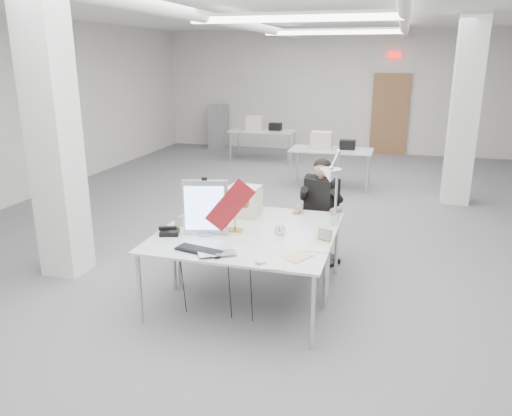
{
  "coord_description": "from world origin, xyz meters",
  "views": [
    {
      "loc": [
        1.43,
        -6.78,
        2.5
      ],
      "look_at": [
        0.07,
        -2.0,
        1.0
      ],
      "focal_mm": 35.0,
      "sensor_mm": 36.0,
      "label": 1
    }
  ],
  "objects_px": {
    "beige_monitor": "(244,201)",
    "architect_lamp": "(334,187)",
    "office_chair": "(321,222)",
    "laptop": "(218,256)",
    "desk_phone": "(170,232)",
    "monitor": "(205,208)",
    "desk_main": "(235,247)",
    "seated_person": "(321,195)",
    "bankers_lamp": "(235,215)"
  },
  "relations": [
    {
      "from": "laptop",
      "to": "architect_lamp",
      "type": "bearing_deg",
      "value": 18.58
    },
    {
      "from": "bankers_lamp",
      "to": "beige_monitor",
      "type": "relative_size",
      "value": 0.97
    },
    {
      "from": "seated_person",
      "to": "beige_monitor",
      "type": "bearing_deg",
      "value": -119.67
    },
    {
      "from": "bankers_lamp",
      "to": "desk_main",
      "type": "bearing_deg",
      "value": -77.67
    },
    {
      "from": "laptop",
      "to": "office_chair",
      "type": "bearing_deg",
      "value": 42.67
    },
    {
      "from": "seated_person",
      "to": "monitor",
      "type": "xyz_separation_m",
      "value": [
        -0.98,
        -1.33,
        0.14
      ]
    },
    {
      "from": "laptop",
      "to": "bankers_lamp",
      "type": "relative_size",
      "value": 1.02
    },
    {
      "from": "bankers_lamp",
      "to": "beige_monitor",
      "type": "bearing_deg",
      "value": 92.34
    },
    {
      "from": "architect_lamp",
      "to": "seated_person",
      "type": "bearing_deg",
      "value": 117.69
    },
    {
      "from": "seated_person",
      "to": "laptop",
      "type": "relative_size",
      "value": 2.3
    },
    {
      "from": "desk_main",
      "to": "bankers_lamp",
      "type": "bearing_deg",
      "value": 107.71
    },
    {
      "from": "seated_person",
      "to": "bankers_lamp",
      "type": "height_order",
      "value": "seated_person"
    },
    {
      "from": "bankers_lamp",
      "to": "beige_monitor",
      "type": "height_order",
      "value": "bankers_lamp"
    },
    {
      "from": "office_chair",
      "to": "beige_monitor",
      "type": "xyz_separation_m",
      "value": [
        -0.8,
        -0.66,
        0.39
      ]
    },
    {
      "from": "office_chair",
      "to": "monitor",
      "type": "relative_size",
      "value": 1.86
    },
    {
      "from": "office_chair",
      "to": "desk_phone",
      "type": "height_order",
      "value": "office_chair"
    },
    {
      "from": "beige_monitor",
      "to": "architect_lamp",
      "type": "relative_size",
      "value": 0.37
    },
    {
      "from": "desk_main",
      "to": "monitor",
      "type": "bearing_deg",
      "value": 148.9
    },
    {
      "from": "bankers_lamp",
      "to": "monitor",
      "type": "bearing_deg",
      "value": -150.37
    },
    {
      "from": "desk_phone",
      "to": "architect_lamp",
      "type": "relative_size",
      "value": 0.2
    },
    {
      "from": "desk_main",
      "to": "desk_phone",
      "type": "relative_size",
      "value": 9.4
    },
    {
      "from": "seated_person",
      "to": "monitor",
      "type": "relative_size",
      "value": 1.41
    },
    {
      "from": "seated_person",
      "to": "monitor",
      "type": "height_order",
      "value": "monitor"
    },
    {
      "from": "office_chair",
      "to": "beige_monitor",
      "type": "bearing_deg",
      "value": -117.46
    },
    {
      "from": "seated_person",
      "to": "bankers_lamp",
      "type": "relative_size",
      "value": 2.35
    },
    {
      "from": "bankers_lamp",
      "to": "desk_phone",
      "type": "relative_size",
      "value": 1.78
    },
    {
      "from": "monitor",
      "to": "laptop",
      "type": "relative_size",
      "value": 1.63
    },
    {
      "from": "laptop",
      "to": "beige_monitor",
      "type": "bearing_deg",
      "value": 67.95
    },
    {
      "from": "seated_person",
      "to": "bankers_lamp",
      "type": "bearing_deg",
      "value": -99.12
    },
    {
      "from": "desk_main",
      "to": "laptop",
      "type": "height_order",
      "value": "laptop"
    },
    {
      "from": "beige_monitor",
      "to": "bankers_lamp",
      "type": "bearing_deg",
      "value": -78.65
    },
    {
      "from": "office_chair",
      "to": "bankers_lamp",
      "type": "height_order",
      "value": "bankers_lamp"
    },
    {
      "from": "desk_phone",
      "to": "beige_monitor",
      "type": "xyz_separation_m",
      "value": [
        0.54,
        0.83,
        0.14
      ]
    },
    {
      "from": "desk_main",
      "to": "laptop",
      "type": "bearing_deg",
      "value": -98.42
    },
    {
      "from": "bankers_lamp",
      "to": "laptop",
      "type": "bearing_deg",
      "value": -89.01
    },
    {
      "from": "laptop",
      "to": "seated_person",
      "type": "bearing_deg",
      "value": 42.22
    },
    {
      "from": "desk_main",
      "to": "architect_lamp",
      "type": "xyz_separation_m",
      "value": [
        0.85,
        0.65,
        0.49
      ]
    },
    {
      "from": "office_chair",
      "to": "laptop",
      "type": "bearing_deg",
      "value": -85.18
    },
    {
      "from": "seated_person",
      "to": "architect_lamp",
      "type": "xyz_separation_m",
      "value": [
        0.25,
        -0.91,
        0.33
      ]
    },
    {
      "from": "monitor",
      "to": "desk_phone",
      "type": "distance_m",
      "value": 0.45
    },
    {
      "from": "seated_person",
      "to": "bankers_lamp",
      "type": "distance_m",
      "value": 1.36
    },
    {
      "from": "monitor",
      "to": "laptop",
      "type": "bearing_deg",
      "value": -74.02
    },
    {
      "from": "bankers_lamp",
      "to": "desk_phone",
      "type": "height_order",
      "value": "bankers_lamp"
    },
    {
      "from": "desk_phone",
      "to": "architect_lamp",
      "type": "bearing_deg",
      "value": 1.09
    },
    {
      "from": "bankers_lamp",
      "to": "desk_phone",
      "type": "distance_m",
      "value": 0.69
    },
    {
      "from": "monitor",
      "to": "architect_lamp",
      "type": "relative_size",
      "value": 0.6
    },
    {
      "from": "desk_phone",
      "to": "architect_lamp",
      "type": "distance_m",
      "value": 1.74
    },
    {
      "from": "desk_main",
      "to": "laptop",
      "type": "relative_size",
      "value": 5.16
    },
    {
      "from": "monitor",
      "to": "desk_phone",
      "type": "height_order",
      "value": "monitor"
    },
    {
      "from": "laptop",
      "to": "bankers_lamp",
      "type": "xyz_separation_m",
      "value": [
        -0.08,
        0.74,
        0.16
      ]
    }
  ]
}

